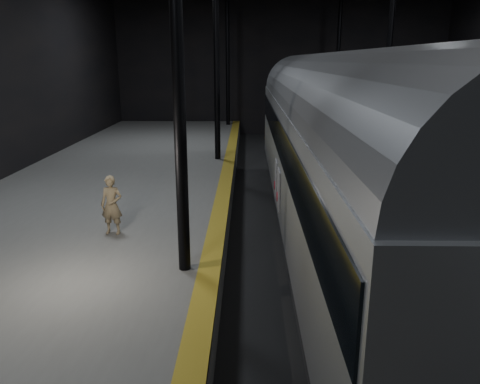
{
  "coord_description": "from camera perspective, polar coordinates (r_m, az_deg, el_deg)",
  "views": [
    {
      "loc": [
        -2.42,
        -13.56,
        5.5
      ],
      "look_at": [
        -2.61,
        -1.24,
        2.0
      ],
      "focal_mm": 35.0,
      "sensor_mm": 36.0,
      "label": 1
    }
  ],
  "objects": [
    {
      "name": "track",
      "position": [
        14.81,
        10.29,
        -5.94
      ],
      "size": [
        2.4,
        43.0,
        0.24
      ],
      "color": "#3F3328",
      "rests_on": "ground"
    },
    {
      "name": "tactile_strip",
      "position": [
        14.31,
        -2.48,
        -2.47
      ],
      "size": [
        0.5,
        43.8,
        0.01
      ],
      "primitive_type": "cube",
      "color": "olive",
      "rests_on": "platform_left"
    },
    {
      "name": "woman",
      "position": [
        12.81,
        -15.37,
        -1.55
      ],
      "size": [
        0.61,
        0.43,
        1.59
      ],
      "primitive_type": "imported",
      "rotation": [
        0.0,
        0.0,
        -0.09
      ],
      "color": "#917B59",
      "rests_on": "platform_left"
    },
    {
      "name": "train",
      "position": [
        13.95,
        10.92,
        5.7
      ],
      "size": [
        3.12,
        20.85,
        5.57
      ],
      "color": "#9B9CA2",
      "rests_on": "ground"
    },
    {
      "name": "platform_left",
      "position": [
        15.32,
        -18.58,
        -4.06
      ],
      "size": [
        9.0,
        43.8,
        1.0
      ],
      "primitive_type": "cube",
      "color": "#595956",
      "rests_on": "ground"
    },
    {
      "name": "ground",
      "position": [
        14.83,
        10.28,
        -6.18
      ],
      "size": [
        44.0,
        44.0,
        0.0
      ],
      "primitive_type": "plane",
      "color": "black",
      "rests_on": "ground"
    }
  ]
}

